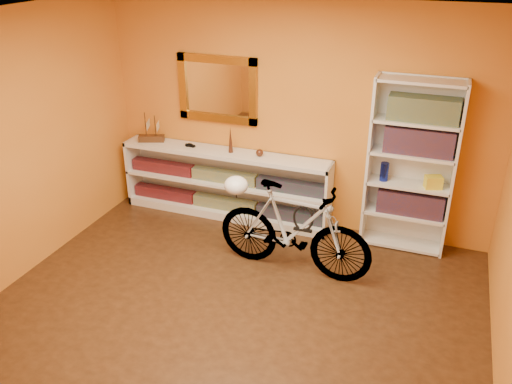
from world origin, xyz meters
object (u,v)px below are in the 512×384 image
(helmet, at_px, (236,185))
(console_unit, at_px, (225,184))
(bookcase, at_px, (411,167))
(bicycle, at_px, (294,229))

(helmet, bearing_deg, console_unit, 120.35)
(helmet, bearing_deg, bookcase, 28.32)
(bookcase, relative_size, bicycle, 1.15)
(console_unit, distance_m, bicycle, 1.44)
(bicycle, relative_size, helmet, 6.65)
(bicycle, bearing_deg, console_unit, 55.00)
(bicycle, xyz_separation_m, helmet, (-0.63, 0.03, 0.37))
(bookcase, distance_m, bicycle, 1.43)
(bicycle, bearing_deg, helmet, 90.00)
(console_unit, distance_m, helmet, 1.08)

